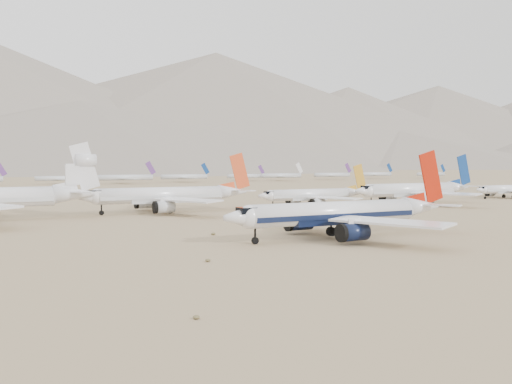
% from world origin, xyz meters
% --- Properties ---
extents(ground, '(7000.00, 7000.00, 0.00)m').
position_xyz_m(ground, '(0.00, 0.00, 0.00)').
color(ground, '#907353').
rests_on(ground, ground).
extents(main_airliner, '(51.59, 50.39, 18.21)m').
position_xyz_m(main_airliner, '(-8.31, -1.46, 5.01)').
color(main_airliner, white).
rests_on(main_airliner, ground).
extents(row2_navy_widebody, '(52.46, 51.30, 18.66)m').
position_xyz_m(row2_navy_widebody, '(70.88, 61.17, 5.21)').
color(row2_navy_widebody, white).
rests_on(row2_navy_widebody, ground).
extents(row2_gold_tail, '(41.88, 40.96, 14.91)m').
position_xyz_m(row2_gold_tail, '(31.15, 68.33, 4.17)').
color(row2_gold_tail, white).
rests_on(row2_gold_tail, ground).
extents(row2_orange_tail, '(52.15, 51.02, 18.60)m').
position_xyz_m(row2_orange_tail, '(-20.50, 71.36, 5.22)').
color(row2_orange_tail, white).
rests_on(row2_orange_tail, ground).
extents(row2_blue_far, '(38.24, 37.38, 13.59)m').
position_xyz_m(row2_blue_far, '(132.97, 69.85, 3.78)').
color(row2_blue_far, white).
rests_on(row2_blue_far, ground).
extents(distant_storage_row, '(628.96, 61.66, 14.82)m').
position_xyz_m(distant_storage_row, '(-1.13, 318.58, 4.38)').
color(distant_storage_row, silver).
rests_on(distant_storage_row, ground).
extents(mountain_range, '(7354.00, 3024.00, 470.00)m').
position_xyz_m(mountain_range, '(70.18, 1648.01, 190.32)').
color(mountain_range, slate).
rests_on(mountain_range, ground).
extents(foothills, '(4637.50, 1395.00, 155.00)m').
position_xyz_m(foothills, '(526.68, 1100.00, 67.15)').
color(foothills, slate).
rests_on(foothills, ground).
extents(desert_scrub, '(206.06, 121.67, 0.63)m').
position_xyz_m(desert_scrub, '(-30.36, -24.48, 0.29)').
color(desert_scrub, brown).
rests_on(desert_scrub, ground).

